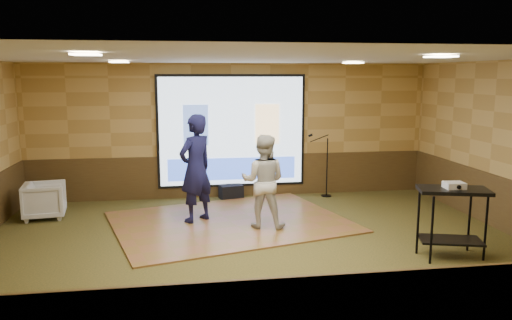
{
  "coord_description": "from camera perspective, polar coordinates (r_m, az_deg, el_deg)",
  "views": [
    {
      "loc": [
        -1.15,
        -7.61,
        2.73
      ],
      "look_at": [
        0.13,
        0.71,
        1.3
      ],
      "focal_mm": 35.0,
      "sensor_mm": 36.0,
      "label": 1
    }
  ],
  "objects": [
    {
      "name": "dance_floor",
      "position": [
        9.45,
        -2.96,
        -7.07
      ],
      "size": [
        4.86,
        4.15,
        0.03
      ],
      "primitive_type": "cube",
      "rotation": [
        0.0,
        0.0,
        0.26
      ],
      "color": "brown",
      "rests_on": "ground"
    },
    {
      "name": "downlight_nw",
      "position": [
        9.48,
        -15.38,
        10.75
      ],
      "size": [
        0.32,
        0.32,
        0.02
      ],
      "primitive_type": "cube",
      "color": "#F9E6BA",
      "rests_on": "room_shell"
    },
    {
      "name": "downlight_sw",
      "position": [
        6.21,
        -18.86,
        11.34
      ],
      "size": [
        0.32,
        0.32,
        0.02
      ],
      "primitive_type": "cube",
      "color": "#F9E6BA",
      "rests_on": "room_shell"
    },
    {
      "name": "player_left",
      "position": [
        9.29,
        -6.91,
        -0.95
      ],
      "size": [
        0.87,
        0.84,
        2.01
      ],
      "primitive_type": "imported",
      "rotation": [
        0.0,
        0.0,
        3.83
      ],
      "color": "#12133A",
      "rests_on": "dance_floor"
    },
    {
      "name": "wainscot_back",
      "position": [
        11.38,
        -2.76,
        -1.81
      ],
      "size": [
        9.0,
        0.04,
        0.95
      ],
      "primitive_type": "cube",
      "color": "#472F17",
      "rests_on": "ground"
    },
    {
      "name": "room_shell",
      "position": [
        7.73,
        -0.16,
        4.92
      ],
      "size": [
        9.04,
        7.04,
        3.02
      ],
      "color": "tan",
      "rests_on": "ground"
    },
    {
      "name": "mic_stand",
      "position": [
        11.45,
        7.83,
        -1.73
      ],
      "size": [
        0.57,
        0.23,
        1.45
      ],
      "rotation": [
        0.0,
        0.0,
        0.36
      ],
      "color": "black",
      "rests_on": "ground"
    },
    {
      "name": "projector",
      "position": [
        8.0,
        21.71,
        -2.7
      ],
      "size": [
        0.3,
        0.26,
        0.09
      ],
      "primitive_type": "cube",
      "rotation": [
        0.0,
        0.0,
        -0.08
      ],
      "color": "silver",
      "rests_on": "av_table"
    },
    {
      "name": "player_right",
      "position": [
        8.9,
        0.84,
        -2.44
      ],
      "size": [
        0.97,
        0.85,
        1.68
      ],
      "primitive_type": "imported",
      "rotation": [
        0.0,
        0.0,
        2.83
      ],
      "color": "beige",
      "rests_on": "dance_floor"
    },
    {
      "name": "wainscot_right",
      "position": [
        9.73,
        27.03,
        -4.84
      ],
      "size": [
        0.04,
        7.0,
        0.95
      ],
      "primitive_type": "cube",
      "color": "#472F17",
      "rests_on": "ground"
    },
    {
      "name": "projector_screen",
      "position": [
        11.18,
        -2.78,
        3.18
      ],
      "size": [
        3.32,
        0.06,
        2.52
      ],
      "color": "black",
      "rests_on": "room_shell"
    },
    {
      "name": "downlight_ne",
      "position": [
        9.99,
        11.05,
        10.84
      ],
      "size": [
        0.32,
        0.32,
        0.02
      ],
      "primitive_type": "cube",
      "color": "#F9E6BA",
      "rests_on": "room_shell"
    },
    {
      "name": "ground",
      "position": [
        8.17,
        -0.15,
        -9.89
      ],
      "size": [
        9.0,
        9.0,
        0.0
      ],
      "primitive_type": "plane",
      "color": "#2A3618",
      "rests_on": "ground"
    },
    {
      "name": "duffel_bag",
      "position": [
        11.22,
        -2.87,
        -3.65
      ],
      "size": [
        0.56,
        0.43,
        0.31
      ],
      "primitive_type": "cube",
      "rotation": [
        0.0,
        0.0,
        0.22
      ],
      "color": "black",
      "rests_on": "ground"
    },
    {
      "name": "banquet_chair",
      "position": [
        10.49,
        -23.0,
        -4.27
      ],
      "size": [
        0.86,
        0.84,
        0.7
      ],
      "primitive_type": "imported",
      "rotation": [
        0.0,
        0.0,
        1.71
      ],
      "color": "gray",
      "rests_on": "ground"
    },
    {
      "name": "downlight_se",
      "position": [
        6.97,
        20.35,
        11.02
      ],
      "size": [
        0.32,
        0.32,
        0.02
      ],
      "primitive_type": "cube",
      "color": "#F9E6BA",
      "rests_on": "room_shell"
    },
    {
      "name": "av_table",
      "position": [
        8.07,
        21.54,
        -5.12
      ],
      "size": [
        1.02,
        0.53,
        1.07
      ],
      "rotation": [
        0.0,
        0.0,
        -0.28
      ],
      "color": "black",
      "rests_on": "ground"
    }
  ]
}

